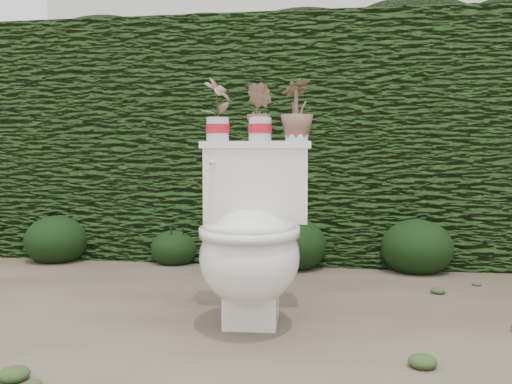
% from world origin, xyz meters
% --- Properties ---
extents(ground, '(60.00, 60.00, 0.00)m').
position_xyz_m(ground, '(0.00, 0.00, 0.00)').
color(ground, '#7A6854').
rests_on(ground, ground).
extents(hedge, '(8.00, 1.00, 1.60)m').
position_xyz_m(hedge, '(0.00, 1.60, 0.80)').
color(hedge, '#244216').
rests_on(hedge, ground).
extents(house_wall, '(8.00, 3.50, 4.00)m').
position_xyz_m(house_wall, '(0.60, 6.00, 2.00)').
color(house_wall, silver).
rests_on(house_wall, ground).
extents(toilet, '(0.51, 0.71, 0.78)m').
position_xyz_m(toilet, '(-0.11, -0.11, 0.36)').
color(toilet, silver).
rests_on(toilet, ground).
extents(potted_plant_left, '(0.16, 0.18, 0.28)m').
position_xyz_m(potted_plant_left, '(-0.31, 0.11, 0.92)').
color(potted_plant_left, '#22631F').
rests_on(potted_plant_left, toilet).
extents(potted_plant_center, '(0.17, 0.17, 0.25)m').
position_xyz_m(potted_plant_center, '(-0.11, 0.13, 0.90)').
color(potted_plant_center, '#22631F').
rests_on(potted_plant_center, toilet).
extents(potted_plant_right, '(0.21, 0.21, 0.26)m').
position_xyz_m(potted_plant_right, '(0.06, 0.14, 0.91)').
color(potted_plant_right, '#22631F').
rests_on(potted_plant_right, toilet).
extents(liriope_clump_1, '(0.42, 0.42, 0.33)m').
position_xyz_m(liriope_clump_1, '(-1.63, 1.07, 0.17)').
color(liriope_clump_1, black).
rests_on(liriope_clump_1, ground).
extents(liriope_clump_2, '(0.31, 0.31, 0.25)m').
position_xyz_m(liriope_clump_2, '(-0.83, 1.11, 0.12)').
color(liriope_clump_2, black).
rests_on(liriope_clump_2, ground).
extents(liriope_clump_3, '(0.44, 0.44, 0.35)m').
position_xyz_m(liriope_clump_3, '(-0.05, 1.08, 0.18)').
color(liriope_clump_3, black).
rests_on(liriope_clump_3, ground).
extents(liriope_clump_4, '(0.44, 0.44, 0.35)m').
position_xyz_m(liriope_clump_4, '(0.71, 1.09, 0.17)').
color(liriope_clump_4, black).
rests_on(liriope_clump_4, ground).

